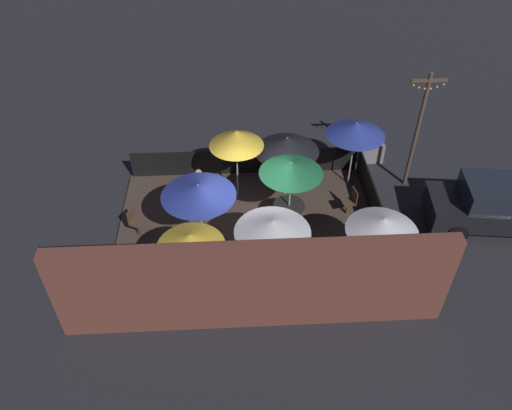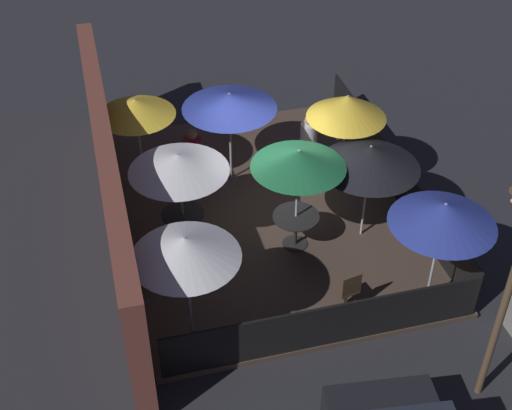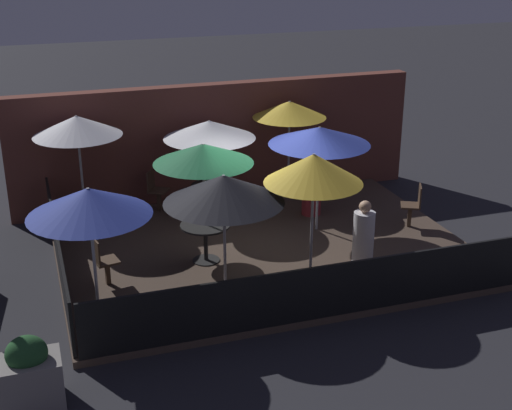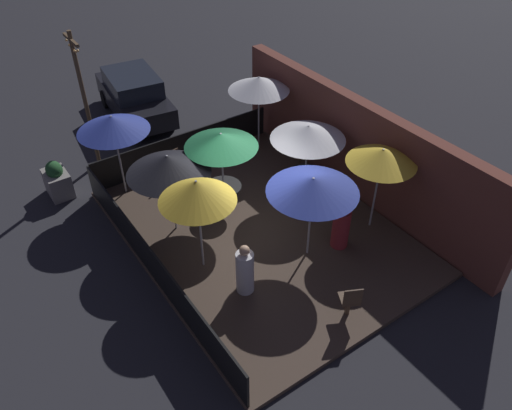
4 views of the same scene
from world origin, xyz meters
TOP-DOWN VIEW (x-y plane):
  - ground_plane at (0.00, 0.00)m, footprint 60.00×60.00m
  - patio_deck at (0.00, 0.00)m, footprint 8.04×6.07m
  - building_wall at (0.00, 3.27)m, footprint 9.64×0.36m
  - fence_front at (0.00, -2.99)m, footprint 7.84×0.05m
  - fence_side_left at (-3.98, 0.00)m, footprint 0.05×5.87m
  - patio_umbrella_0 at (-1.25, -0.29)m, footprint 1.86×1.86m
  - patio_umbrella_1 at (-0.55, 1.92)m, footprint 1.99×1.99m
  - patio_umbrella_2 at (0.28, -1.83)m, footprint 1.71×1.71m
  - patio_umbrella_3 at (-3.51, -2.19)m, footprint 1.89×1.89m
  - patio_umbrella_4 at (-3.27, 2.26)m, footprint 1.84×1.84m
  - patio_umbrella_5 at (1.50, 2.48)m, footprint 1.70×1.70m
  - patio_umbrella_6 at (-1.28, -1.75)m, footprint 2.04×2.04m
  - patio_umbrella_7 at (1.38, 0.46)m, footprint 2.10×2.10m
  - dining_table_0 at (-1.25, -0.29)m, footprint 0.96×0.96m
  - dining_table_1 at (-0.55, 1.92)m, footprint 0.88×0.88m
  - patio_chair_0 at (3.40, -0.06)m, footprint 0.54×0.54m
  - patio_chair_1 at (-3.24, -0.68)m, footprint 0.47×0.47m
  - patio_chair_2 at (-1.65, 2.62)m, footprint 0.55×0.55m
  - patron_0 at (1.51, -1.45)m, footprint 0.53×0.53m
  - patron_1 at (1.61, 1.30)m, footprint 0.58×0.58m
  - planter_box at (-4.62, -3.73)m, footprint 0.87×0.61m

SIDE VIEW (x-z plane):
  - ground_plane at x=0.00m, z-range 0.00..0.00m
  - patio_deck at x=0.00m, z-range 0.00..0.12m
  - planter_box at x=-4.62m, z-range -0.06..1.03m
  - fence_front at x=0.00m, z-range 0.12..1.07m
  - fence_side_left at x=-3.98m, z-range 0.12..1.07m
  - patio_chair_1 at x=-3.24m, z-range 0.16..1.08m
  - patio_chair_0 at x=3.40m, z-range 0.17..1.11m
  - patio_chair_2 at x=-1.65m, z-range 0.17..1.11m
  - dining_table_1 at x=-0.55m, z-range 0.33..1.06m
  - patron_1 at x=1.61m, z-range 0.04..1.37m
  - patron_0 at x=1.51m, z-range 0.05..1.38m
  - dining_table_0 at x=-1.25m, z-range 0.35..1.11m
  - building_wall at x=0.00m, z-range 0.00..2.81m
  - patio_umbrella_1 at x=-0.55m, z-range 1.01..3.20m
  - patio_umbrella_6 at x=-1.28m, z-range 0.99..3.22m
  - patio_umbrella_7 at x=1.38m, z-range 1.06..3.31m
  - patio_umbrella_5 at x=1.50m, z-range 1.09..3.42m
  - patio_umbrella_0 at x=-1.25m, z-range 1.11..3.46m
  - patio_umbrella_3 at x=-3.51m, z-range 1.10..3.52m
  - patio_umbrella_2 at x=0.28m, z-range 1.09..3.56m
  - patio_umbrella_4 at x=-3.27m, z-range 1.12..3.55m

